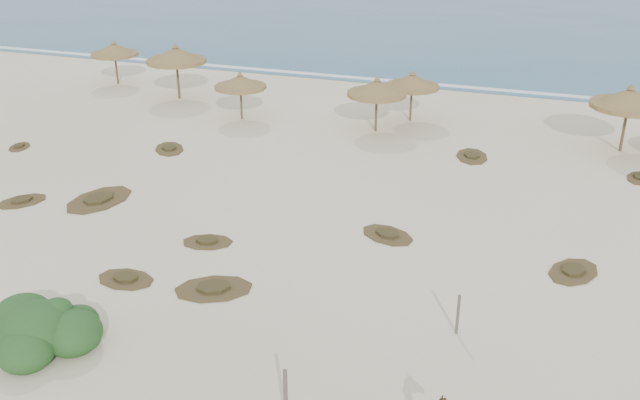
# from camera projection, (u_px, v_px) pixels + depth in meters

# --- Properties ---
(ground) EXTENTS (160.00, 160.00, 0.00)m
(ground) POSITION_uv_depth(u_px,v_px,m) (253.00, 293.00, 21.56)
(ground) COLOR #EEE2C3
(ground) RESTS_ON ground
(foam_line) EXTENTS (70.00, 0.60, 0.01)m
(foam_line) POSITION_uv_depth(u_px,v_px,m) (425.00, 84.00, 43.99)
(foam_line) COLOR white
(foam_line) RESTS_ON ground
(palapa_0) EXTENTS (3.47, 3.47, 2.69)m
(palapa_0) POSITION_uv_depth(u_px,v_px,m) (114.00, 50.00, 43.20)
(palapa_0) COLOR brown
(palapa_0) RESTS_ON ground
(palapa_1) EXTENTS (4.23, 4.23, 3.17)m
(palapa_1) POSITION_uv_depth(u_px,v_px,m) (176.00, 56.00, 40.09)
(palapa_1) COLOR brown
(palapa_1) RESTS_ON ground
(palapa_2) EXTENTS (3.41, 3.41, 2.53)m
(palapa_2) POSITION_uv_depth(u_px,v_px,m) (240.00, 82.00, 36.69)
(palapa_2) COLOR brown
(palapa_2) RESTS_ON ground
(palapa_3) EXTENTS (3.59, 3.59, 2.78)m
(palapa_3) POSITION_uv_depth(u_px,v_px,m) (377.00, 89.00, 34.81)
(palapa_3) COLOR brown
(palapa_3) RESTS_ON ground
(palapa_4) EXTENTS (3.56, 3.56, 2.65)m
(palapa_4) POSITION_uv_depth(u_px,v_px,m) (412.00, 82.00, 36.41)
(palapa_4) COLOR brown
(palapa_4) RESTS_ON ground
(palapa_6) EXTENTS (3.42, 3.42, 3.19)m
(palapa_6) POSITION_uv_depth(u_px,v_px,m) (629.00, 99.00, 31.98)
(palapa_6) COLOR brown
(palapa_6) RESTS_ON ground
(fence_post_near) EXTENTS (0.12, 0.12, 1.36)m
(fence_post_near) POSITION_uv_depth(u_px,v_px,m) (286.00, 394.00, 16.25)
(fence_post_near) COLOR brown
(fence_post_near) RESTS_ON ground
(fence_post_far) EXTENTS (0.10, 0.10, 1.21)m
(fence_post_far) POSITION_uv_depth(u_px,v_px,m) (458.00, 314.00, 19.40)
(fence_post_far) COLOR brown
(fence_post_far) RESTS_ON ground
(bush) EXTENTS (3.30, 2.90, 1.48)m
(bush) POSITION_uv_depth(u_px,v_px,m) (39.00, 330.00, 18.92)
(bush) COLOR #2A5223
(bush) RESTS_ON ground
(scrub_0) EXTENTS (2.06, 2.23, 0.16)m
(scrub_0) POSITION_uv_depth(u_px,v_px,m) (22.00, 201.00, 27.69)
(scrub_0) COLOR brown
(scrub_0) RESTS_ON ground
(scrub_1) EXTENTS (2.45, 3.28, 0.16)m
(scrub_1) POSITION_uv_depth(u_px,v_px,m) (99.00, 199.00, 27.83)
(scrub_1) COLOR brown
(scrub_1) RESTS_ON ground
(scrub_2) EXTENTS (2.01, 1.59, 0.16)m
(scrub_2) POSITION_uv_depth(u_px,v_px,m) (207.00, 242.00, 24.55)
(scrub_2) COLOR brown
(scrub_2) RESTS_ON ground
(scrub_3) EXTENTS (2.40, 2.05, 0.16)m
(scrub_3) POSITION_uv_depth(u_px,v_px,m) (387.00, 235.00, 25.04)
(scrub_3) COLOR brown
(scrub_3) RESTS_ON ground
(scrub_4) EXTENTS (2.11, 2.45, 0.16)m
(scrub_4) POSITION_uv_depth(u_px,v_px,m) (573.00, 271.00, 22.67)
(scrub_4) COLOR brown
(scrub_4) RESTS_ON ground
(scrub_6) EXTENTS (2.22, 2.39, 0.16)m
(scrub_6) POSITION_uv_depth(u_px,v_px,m) (169.00, 149.00, 33.15)
(scrub_6) COLOR brown
(scrub_6) RESTS_ON ground
(scrub_7) EXTENTS (1.79, 2.38, 0.16)m
(scrub_7) POSITION_uv_depth(u_px,v_px,m) (472.00, 156.00, 32.24)
(scrub_7) COLOR brown
(scrub_7) RESTS_ON ground
(scrub_8) EXTENTS (1.23, 1.54, 0.16)m
(scrub_8) POSITION_uv_depth(u_px,v_px,m) (19.00, 147.00, 33.39)
(scrub_8) COLOR brown
(scrub_8) RESTS_ON ground
(scrub_9) EXTENTS (2.85, 2.48, 0.16)m
(scrub_9) POSITION_uv_depth(u_px,v_px,m) (214.00, 288.00, 21.72)
(scrub_9) COLOR brown
(scrub_9) RESTS_ON ground
(scrub_11) EXTENTS (1.92, 1.28, 0.16)m
(scrub_11) POSITION_uv_depth(u_px,v_px,m) (126.00, 279.00, 22.24)
(scrub_11) COLOR brown
(scrub_11) RESTS_ON ground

